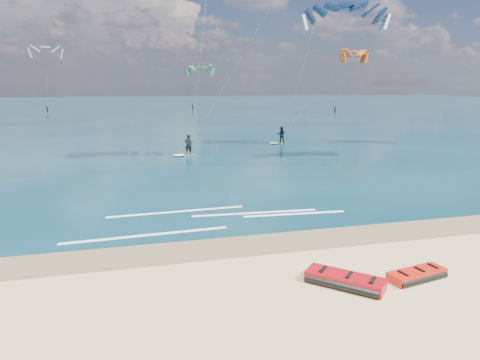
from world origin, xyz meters
name	(u,v)px	position (x,y,z in m)	size (l,w,h in m)	color
ground	(151,137)	(0.00, 40.00, 0.00)	(320.00, 320.00, 0.00)	tan
wet_sand_strip	(198,249)	(0.00, 3.00, 0.00)	(320.00, 2.40, 0.01)	brown
sea	(139,108)	(0.00, 104.00, 0.02)	(320.00, 200.00, 0.04)	#08282F
packed_kite_left	(416,279)	(6.63, -1.34, 0.00)	(2.25, 0.99, 0.36)	red
packed_kite_mid	(344,286)	(4.09, -1.20, 0.00)	(2.68, 1.22, 0.44)	#AF0C13
kitesurfer_main	(218,46)	(4.60, 21.52, 9.12)	(10.67, 9.08, 17.91)	#BFD318
kitesurfer_far	(313,70)	(15.34, 27.72, 7.62)	(10.76, 8.12, 14.82)	#B48E1B
shoreline_foam	(214,218)	(1.34, 6.59, 0.04)	(13.27, 3.65, 0.01)	white
distant_kites	(113,85)	(-5.40, 79.74, 5.96)	(85.48, 42.99, 13.32)	#E543A4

